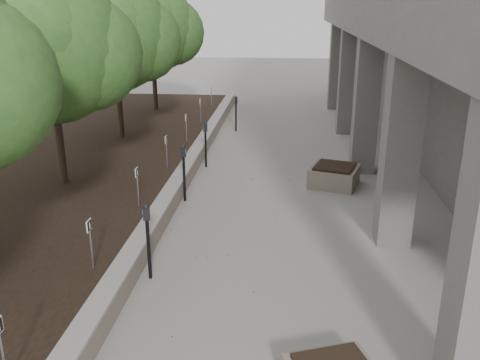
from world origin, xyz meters
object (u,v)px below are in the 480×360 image
at_px(parking_meter_3, 184,173).
at_px(parking_meter_5, 236,114).
at_px(parking_meter_4, 206,145).
at_px(planter_back, 334,175).
at_px(crabapple_tree_3, 53,80).
at_px(crabapple_tree_5, 153,47).
at_px(parking_meter_2, 148,242).
at_px(crabapple_tree_4, 116,59).

relative_size(parking_meter_3, parking_meter_5, 1.07).
height_order(parking_meter_4, planter_back, parking_meter_4).
relative_size(crabapple_tree_3, crabapple_tree_5, 1.00).
relative_size(crabapple_tree_3, parking_meter_5, 3.81).
distance_m(parking_meter_4, parking_meter_5, 4.90).
bearing_deg(crabapple_tree_5, parking_meter_4, -64.61).
distance_m(crabapple_tree_5, parking_meter_5, 5.03).
bearing_deg(parking_meter_3, parking_meter_2, -82.63).
relative_size(crabapple_tree_4, crabapple_tree_5, 1.00).
distance_m(crabapple_tree_5, parking_meter_2, 14.64).
relative_size(crabapple_tree_3, parking_meter_3, 3.57).
bearing_deg(parking_meter_4, crabapple_tree_5, 97.48).
height_order(parking_meter_3, parking_meter_4, parking_meter_3).
height_order(parking_meter_4, parking_meter_5, parking_meter_4).
distance_m(crabapple_tree_3, planter_back, 7.94).
relative_size(crabapple_tree_4, parking_meter_4, 3.72).
bearing_deg(planter_back, parking_meter_2, -124.62).
distance_m(crabapple_tree_5, planter_back, 11.47).
bearing_deg(parking_meter_3, crabapple_tree_4, 128.63).
distance_m(crabapple_tree_3, parking_meter_2, 5.77).
xyz_separation_m(parking_meter_4, planter_back, (3.89, -1.35, -0.44)).
distance_m(crabapple_tree_3, crabapple_tree_4, 5.00).
bearing_deg(parking_meter_4, parking_meter_3, -110.01).
height_order(crabapple_tree_5, parking_meter_4, crabapple_tree_5).
bearing_deg(parking_meter_4, parking_meter_5, 66.52).
height_order(crabapple_tree_3, crabapple_tree_5, same).
xyz_separation_m(crabapple_tree_3, parking_meter_5, (3.83, 7.80, -2.41)).
bearing_deg(crabapple_tree_4, parking_meter_3, -57.12).
xyz_separation_m(crabapple_tree_3, planter_back, (7.25, 1.58, -2.83)).
relative_size(crabapple_tree_4, parking_meter_3, 3.57).
distance_m(crabapple_tree_5, parking_meter_3, 10.80).
relative_size(crabapple_tree_4, parking_meter_2, 3.59).
xyz_separation_m(crabapple_tree_3, parking_meter_4, (3.36, 2.92, -2.39)).
height_order(parking_meter_5, planter_back, parking_meter_5).
xyz_separation_m(crabapple_tree_3, parking_meter_3, (3.25, -0.03, -2.36)).
bearing_deg(parking_meter_5, crabapple_tree_3, -133.40).
height_order(crabapple_tree_5, planter_back, crabapple_tree_5).
relative_size(parking_meter_4, parking_meter_5, 1.02).
bearing_deg(parking_meter_5, crabapple_tree_4, -161.09).
bearing_deg(crabapple_tree_5, parking_meter_3, -72.04).
bearing_deg(parking_meter_2, parking_meter_4, 75.45).
bearing_deg(parking_meter_2, parking_meter_5, 73.14).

